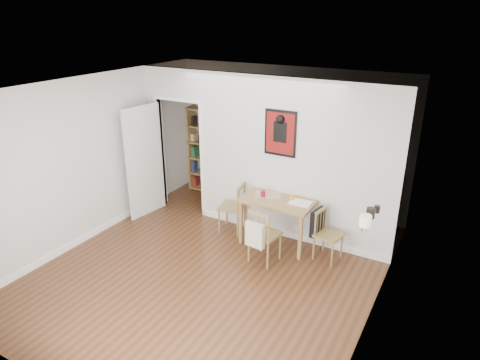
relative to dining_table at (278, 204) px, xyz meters
The scene contains 15 objects.
ground 1.39m from the dining_table, 114.91° to the right, with size 5.20×5.20×0.00m, color #59311D.
room_shell 0.78m from the dining_table, 149.39° to the left, with size 5.20×5.20×5.20m.
dining_table is the anchor object (origin of this frame).
chair_left 0.88m from the dining_table, behind, with size 0.49×0.49×0.86m.
chair_right 0.89m from the dining_table, ahead, with size 0.50×0.46×0.79m.
chair_front 0.64m from the dining_table, 84.83° to the right, with size 0.49×0.54×0.86m.
bookshelf 2.50m from the dining_table, 150.05° to the left, with size 0.73×0.29×1.74m.
fireplace 1.86m from the dining_table, 27.28° to the right, with size 0.45×1.25×1.16m.
red_glass 0.29m from the dining_table, 169.55° to the right, with size 0.08×0.08×0.10m, color maroon.
orange_fruit 0.24m from the dining_table, 13.87° to the left, with size 0.07×0.07×0.07m, color orange.
placemat 0.24m from the dining_table, 165.85° to the left, with size 0.41×0.31×0.00m, color beige.
notebook 0.37m from the dining_table, ahead, with size 0.33×0.24×0.02m, color white.
mantel_lamp 2.05m from the dining_table, 36.34° to the right, with size 0.13×0.13×0.21m.
ceramic_jar_a 1.81m from the dining_table, 26.28° to the right, with size 0.11×0.11×0.13m, color black.
ceramic_jar_b 1.77m from the dining_table, 20.04° to the right, with size 0.07×0.07×0.09m, color black.
Camera 1 is at (2.95, -4.48, 3.51)m, focal length 32.00 mm.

